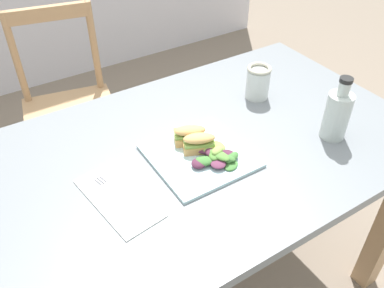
# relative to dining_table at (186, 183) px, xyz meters

# --- Properties ---
(dining_table) EXTENTS (1.44, 0.80, 0.74)m
(dining_table) POSITION_rel_dining_table_xyz_m (0.00, 0.00, 0.00)
(dining_table) COLOR slate
(dining_table) RESTS_ON ground
(chair_wooden_far) EXTENTS (0.47, 0.47, 0.87)m
(chair_wooden_far) POSITION_rel_dining_table_xyz_m (-0.11, 0.84, -0.17)
(chair_wooden_far) COLOR tan
(chair_wooden_far) RESTS_ON ground
(plate_lunch) EXTENTS (0.26, 0.26, 0.01)m
(plate_lunch) POSITION_rel_dining_table_xyz_m (0.02, -0.04, 0.13)
(plate_lunch) COLOR silver
(plate_lunch) RESTS_ON dining_table
(sandwich_half_front) EXTENTS (0.10, 0.08, 0.06)m
(sandwich_half_front) POSITION_rel_dining_table_xyz_m (0.03, -0.02, 0.16)
(sandwich_half_front) COLOR tan
(sandwich_half_front) RESTS_ON plate_lunch
(sandwich_half_back) EXTENTS (0.10, 0.08, 0.06)m
(sandwich_half_back) POSITION_rel_dining_table_xyz_m (0.03, 0.02, 0.16)
(sandwich_half_back) COLOR tan
(sandwich_half_back) RESTS_ON plate_lunch
(salad_mixed_greens) EXTENTS (0.14, 0.13, 0.04)m
(salad_mixed_greens) POSITION_rel_dining_table_xyz_m (0.05, -0.08, 0.15)
(salad_mixed_greens) COLOR #3D7033
(salad_mixed_greens) RESTS_ON plate_lunch
(napkin_folded) EXTENTS (0.15, 0.27, 0.00)m
(napkin_folded) POSITION_rel_dining_table_xyz_m (-0.24, -0.06, 0.12)
(napkin_folded) COLOR white
(napkin_folded) RESTS_ON dining_table
(fork_on_napkin) EXTENTS (0.06, 0.18, 0.00)m
(fork_on_napkin) POSITION_rel_dining_table_xyz_m (-0.24, -0.05, 0.13)
(fork_on_napkin) COLOR silver
(fork_on_napkin) RESTS_ON napkin_folded
(bottle_cold_brew) EXTENTS (0.07, 0.07, 0.20)m
(bottle_cold_brew) POSITION_rel_dining_table_xyz_m (0.41, -0.17, 0.19)
(bottle_cold_brew) COLOR black
(bottle_cold_brew) RESTS_ON dining_table
(mason_jar_iced_tea) EXTENTS (0.08, 0.08, 0.11)m
(mason_jar_iced_tea) POSITION_rel_dining_table_xyz_m (0.36, 0.12, 0.17)
(mason_jar_iced_tea) COLOR gold
(mason_jar_iced_tea) RESTS_ON dining_table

